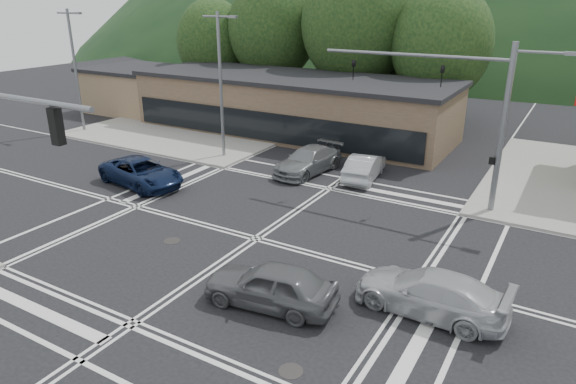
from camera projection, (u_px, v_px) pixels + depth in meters
The scene contains 19 objects.
ground at pixel (256, 239), 22.20m from camera, with size 120.00×120.00×0.00m, color black.
sidewalk_nw at pixel (204, 125), 41.34m from camera, with size 16.00×16.00×0.15m, color gray.
commercial_row at pixel (292, 106), 38.96m from camera, with size 24.00×8.00×4.00m, color brown.
commercial_nw at pixel (139, 91), 46.58m from camera, with size 8.00×7.00×3.60m, color #846B4F.
hill_north at pixel (526, 53), 94.75m from camera, with size 252.00×126.00×140.00m, color black.
tree_n_a at pixel (273, 28), 45.60m from camera, with size 8.00×8.00×11.75m.
tree_n_b at pixel (356, 23), 41.59m from camera, with size 9.00×9.00×12.98m.
tree_n_c at pixel (441, 43), 38.75m from camera, with size 7.60×7.60×10.87m.
tree_n_d at pixel (213, 42), 48.09m from camera, with size 6.80×6.80×9.76m.
tree_n_e at pixel (419, 30), 43.16m from camera, with size 8.40×8.40×11.98m.
streetlight_nw at pixel (221, 79), 31.63m from camera, with size 2.50×0.25×9.00m.
streetlight_w at pixel (75, 65), 38.00m from camera, with size 2.50×0.25×9.00m.
signal_mast_ne at pixel (477, 106), 23.72m from camera, with size 11.65×0.30×8.00m.
car_blue_west at pixel (141, 172), 28.27m from camera, with size 2.46×5.34×1.48m, color #0C1836.
car_grey_center at pixel (271, 285), 17.18m from camera, with size 1.82×4.53×1.55m, color #545659.
car_silver_east at pixel (430, 293), 16.81m from camera, with size 2.04×5.02×1.46m, color #AFB1B6.
car_queue_a at pixel (364, 167), 29.27m from camera, with size 1.52×4.37×1.44m, color #A3A7AA.
car_queue_b at pixel (406, 137), 35.33m from camera, with size 1.83×4.54×1.55m, color silver.
car_northbound at pixel (308, 161), 30.26m from camera, with size 2.08×5.12×1.49m, color slate.
Camera 1 is at (11.30, -16.57, 9.82)m, focal length 32.00 mm.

